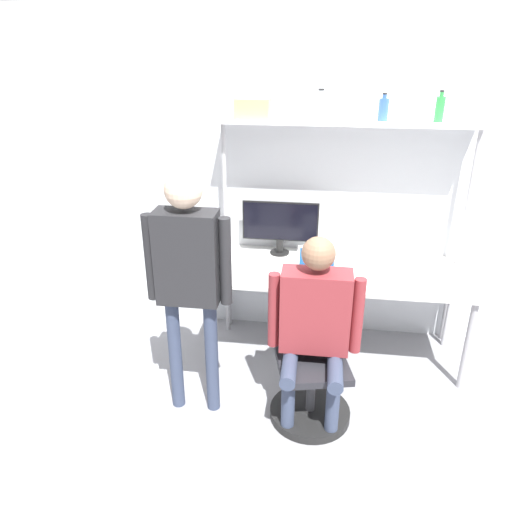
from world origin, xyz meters
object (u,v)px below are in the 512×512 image
object	(u,v)px
bottle_blue	(383,109)
bottle_green	(440,109)
bottle_clear	(321,107)
laptop	(316,271)
person_seated	(315,319)
cell_phone	(351,284)
storage_box	(253,108)
person_standing	(188,266)
monitor	(280,224)
office_chair	(310,380)

from	to	relation	value
bottle_blue	bottle_green	size ratio (longest dim) A/B	0.90
bottle_blue	bottle_clear	xyz separation A→B (m)	(-0.45, -0.00, 0.01)
laptop	person_seated	bearing A→B (deg)	-89.05
cell_phone	bottle_green	bearing A→B (deg)	41.31
cell_phone	person_seated	size ratio (longest dim) A/B	0.11
storage_box	bottle_green	bearing A→B (deg)	0.00
cell_phone	bottle_clear	xyz separation A→B (m)	(-0.30, 0.48, 1.20)
person_seated	bottle_clear	world-z (taller)	bottle_clear
person_seated	person_standing	size ratio (longest dim) A/B	0.77
storage_box	laptop	bearing A→B (deg)	-37.62
cell_phone	bottle_clear	distance (m)	1.33
monitor	cell_phone	world-z (taller)	monitor
person_standing	bottle_clear	distance (m)	1.56
bottle_blue	storage_box	size ratio (longest dim) A/B	0.76
cell_phone	office_chair	world-z (taller)	office_chair
laptop	office_chair	size ratio (longest dim) A/B	0.32
monitor	office_chair	bearing A→B (deg)	-72.89
person_seated	bottle_green	bearing A→B (deg)	52.56
cell_phone	person_seated	world-z (taller)	person_seated
laptop	bottle_green	xyz separation A→B (m)	(0.81, 0.41, 1.14)
monitor	bottle_clear	world-z (taller)	bottle_clear
person_seated	bottle_blue	size ratio (longest dim) A/B	6.82
office_chair	bottle_clear	xyz separation A→B (m)	(-0.04, 1.00, 1.70)
bottle_blue	cell_phone	bearing A→B (deg)	-108.04
person_standing	bottle_blue	size ratio (longest dim) A/B	8.82
cell_phone	office_chair	xyz separation A→B (m)	(-0.26, -0.52, -0.50)
monitor	bottle_clear	bearing A→B (deg)	-6.04
storage_box	bottle_clear	bearing A→B (deg)	0.00
person_seated	storage_box	xyz separation A→B (m)	(-0.55, 1.05, 1.16)
monitor	person_standing	size ratio (longest dim) A/B	0.36
cell_phone	laptop	bearing A→B (deg)	165.14
office_chair	storage_box	size ratio (longest dim) A/B	3.53
laptop	cell_phone	bearing A→B (deg)	-14.86
monitor	storage_box	bearing A→B (deg)	-172.34
bottle_blue	storage_box	xyz separation A→B (m)	(-0.96, -0.00, -0.01)
cell_phone	bottle_blue	world-z (taller)	bottle_blue
bottle_green	storage_box	distance (m)	1.35
monitor	person_seated	size ratio (longest dim) A/B	0.47
monitor	storage_box	size ratio (longest dim) A/B	2.42
laptop	bottle_clear	world-z (taller)	bottle_clear
office_chair	storage_box	world-z (taller)	storage_box
person_seated	bottle_clear	bearing A→B (deg)	92.47
office_chair	person_standing	bearing A→B (deg)	-177.10
office_chair	bottle_green	xyz separation A→B (m)	(0.81, 1.00, 1.70)
laptop	bottle_green	distance (m)	1.46
cell_phone	bottle_green	xyz separation A→B (m)	(0.55, 0.48, 1.20)
monitor	bottle_green	distance (m)	1.47
bottle_green	cell_phone	bearing A→B (deg)	-138.69
office_chair	cell_phone	bearing A→B (deg)	63.34
bottle_blue	monitor	bearing A→B (deg)	177.68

